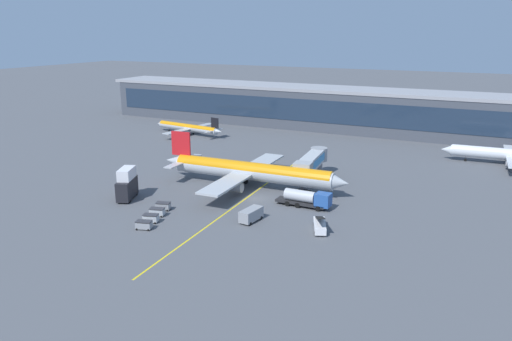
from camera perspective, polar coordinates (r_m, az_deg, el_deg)
name	(u,v)px	position (r m, az deg, el deg)	size (l,w,h in m)	color
ground_plane	(255,198)	(100.82, -0.06, -3.21)	(700.00, 700.00, 0.00)	#515459
apron_lead_in_line	(252,194)	(103.30, -0.51, -2.74)	(0.30, 80.00, 0.01)	yellow
terminal_building	(367,111)	(169.87, 12.57, 6.65)	(196.00, 18.08, 13.99)	#424751
main_airliner	(250,171)	(107.06, -0.65, -0.06)	(42.89, 34.06, 10.78)	#B2B7BC
jet_bridge	(312,161)	(111.61, 6.40, 1.03)	(5.23, 17.70, 6.30)	#B2B7BC
fuel_tanker	(307,198)	(95.94, 5.84, -3.19)	(10.86, 2.91, 3.25)	#232326
crew_van	(251,214)	(88.62, -0.60, -5.03)	(2.71, 5.22, 2.30)	gray
catering_lift	(127,184)	(102.99, -14.50, -1.52)	(4.86, 7.24, 6.30)	black
belt_loader	(320,225)	(85.58, 7.27, -6.17)	(4.00, 6.90, 3.49)	white
baggage_cart_0	(144,225)	(87.62, -12.65, -6.05)	(2.98, 2.25, 1.48)	gray
baggage_cart_1	(151,218)	(90.38, -11.90, -5.32)	(2.98, 2.25, 1.48)	#B2B7BC
baggage_cart_2	(157,212)	(93.17, -11.20, -4.63)	(2.98, 2.25, 1.48)	#B2B7BC
baggage_cart_3	(163,206)	(95.98, -10.54, -3.99)	(2.98, 2.25, 1.48)	gray
commuter_jet_far	(509,155)	(139.97, 26.90, 1.63)	(32.27, 25.64, 8.14)	silver
commuter_jet_near	(188,128)	(163.72, -7.74, 4.88)	(27.70, 22.24, 6.55)	#B2B7BC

